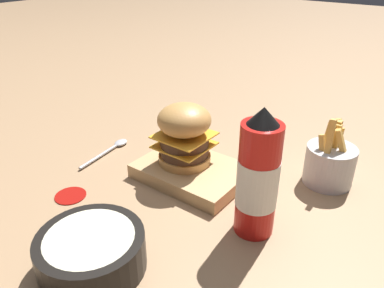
{
  "coord_description": "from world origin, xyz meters",
  "views": [
    {
      "loc": [
        -0.43,
        0.56,
        0.42
      ],
      "look_at": [
        -0.04,
        0.03,
        0.08
      ],
      "focal_mm": 35.0,
      "sensor_mm": 36.0,
      "label": 1
    }
  ],
  "objects_px": {
    "serving_board": "(192,172)",
    "side_bowl": "(91,251)",
    "ketchup_bottle": "(258,178)",
    "burger": "(184,134)",
    "fries_basket": "(330,163)",
    "spoon": "(113,148)"
  },
  "relations": [
    {
      "from": "spoon",
      "to": "burger",
      "type": "bearing_deg",
      "value": -92.26
    },
    {
      "from": "serving_board",
      "to": "spoon",
      "type": "height_order",
      "value": "serving_board"
    },
    {
      "from": "burger",
      "to": "side_bowl",
      "type": "height_order",
      "value": "burger"
    },
    {
      "from": "spoon",
      "to": "side_bowl",
      "type": "bearing_deg",
      "value": -144.55
    },
    {
      "from": "burger",
      "to": "fries_basket",
      "type": "relative_size",
      "value": 0.87
    },
    {
      "from": "ketchup_bottle",
      "to": "spoon",
      "type": "bearing_deg",
      "value": -7.16
    },
    {
      "from": "serving_board",
      "to": "side_bowl",
      "type": "distance_m",
      "value": 0.29
    },
    {
      "from": "serving_board",
      "to": "side_bowl",
      "type": "relative_size",
      "value": 1.37
    },
    {
      "from": "spoon",
      "to": "fries_basket",
      "type": "bearing_deg",
      "value": -77.5
    },
    {
      "from": "side_bowl",
      "to": "spoon",
      "type": "xyz_separation_m",
      "value": [
        0.25,
        -0.27,
        -0.03
      ]
    },
    {
      "from": "ketchup_bottle",
      "to": "fries_basket",
      "type": "distance_m",
      "value": 0.23
    },
    {
      "from": "burger",
      "to": "ketchup_bottle",
      "type": "distance_m",
      "value": 0.21
    },
    {
      "from": "ketchup_bottle",
      "to": "side_bowl",
      "type": "xyz_separation_m",
      "value": [
        0.15,
        0.22,
        -0.07
      ]
    },
    {
      "from": "serving_board",
      "to": "side_bowl",
      "type": "bearing_deg",
      "value": 96.14
    },
    {
      "from": "fries_basket",
      "to": "side_bowl",
      "type": "distance_m",
      "value": 0.48
    },
    {
      "from": "serving_board",
      "to": "side_bowl",
      "type": "height_order",
      "value": "side_bowl"
    },
    {
      "from": "burger",
      "to": "spoon",
      "type": "bearing_deg",
      "value": 5.54
    },
    {
      "from": "serving_board",
      "to": "ketchup_bottle",
      "type": "height_order",
      "value": "ketchup_bottle"
    },
    {
      "from": "serving_board",
      "to": "ketchup_bottle",
      "type": "distance_m",
      "value": 0.21
    },
    {
      "from": "ketchup_bottle",
      "to": "side_bowl",
      "type": "height_order",
      "value": "ketchup_bottle"
    },
    {
      "from": "serving_board",
      "to": "fries_basket",
      "type": "xyz_separation_m",
      "value": [
        -0.23,
        -0.15,
        0.03
      ]
    },
    {
      "from": "fries_basket",
      "to": "spoon",
      "type": "height_order",
      "value": "fries_basket"
    }
  ]
}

